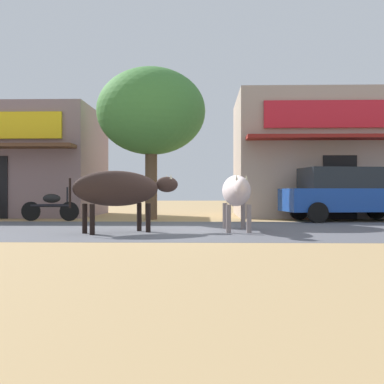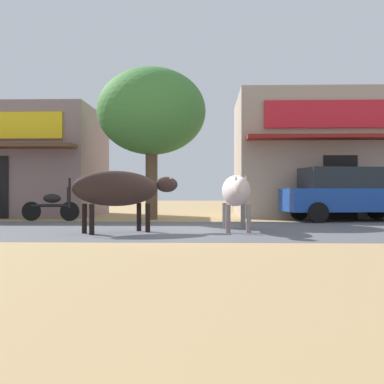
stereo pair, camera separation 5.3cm
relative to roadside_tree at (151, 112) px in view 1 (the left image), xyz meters
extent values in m
plane|color=tan|center=(1.43, -4.35, -3.49)|extent=(80.00, 80.00, 0.00)
cube|color=#55565D|center=(1.43, -4.35, -3.48)|extent=(72.00, 6.31, 0.00)
cube|color=gray|center=(-5.50, 2.88, -1.48)|extent=(6.17, 4.83, 4.01)
cube|color=#AC988B|center=(6.66, 2.88, -1.27)|extent=(7.45, 4.83, 4.43)
cube|color=red|center=(6.66, 0.40, -0.03)|extent=(5.96, 0.10, 0.90)
cube|color=maroon|center=(6.66, 0.01, -0.83)|extent=(7.16, 0.90, 0.12)
cube|color=black|center=(6.18, 0.43, -2.44)|extent=(1.10, 0.06, 2.10)
cylinder|color=brown|center=(0.00, 0.00, -2.30)|extent=(0.39, 0.39, 2.37)
ellipsoid|color=#417F37|center=(0.00, 0.00, 0.02)|extent=(3.51, 3.51, 2.81)
cube|color=#1943A4|center=(6.18, -0.60, -2.84)|extent=(4.22, 2.25, 0.70)
cube|color=#1E2328|center=(5.88, -0.64, -2.17)|extent=(2.41, 1.86, 0.64)
cylinder|color=black|center=(7.36, 0.43, -3.19)|extent=(0.62, 0.26, 0.60)
cylinder|color=black|center=(4.77, 0.06, -3.19)|extent=(0.62, 0.26, 0.60)
cylinder|color=black|center=(5.01, -1.63, -3.19)|extent=(0.62, 0.26, 0.60)
cylinder|color=black|center=(-2.44, -0.87, -3.19)|extent=(0.59, 0.10, 0.59)
cylinder|color=black|center=(-3.65, -0.83, -3.19)|extent=(0.59, 0.10, 0.59)
cylinder|color=black|center=(-3.04, -0.85, -3.01)|extent=(1.21, 0.14, 0.10)
ellipsoid|color=black|center=(-2.99, -0.85, -2.79)|extent=(0.57, 0.26, 0.28)
cylinder|color=black|center=(-2.50, -0.86, -2.74)|extent=(0.06, 0.06, 0.60)
ellipsoid|color=#2F211D|center=(-0.17, -5.39, -2.51)|extent=(2.02, 1.64, 0.77)
ellipsoid|color=#2F211D|center=(0.88, -4.71, -2.41)|extent=(0.62, 0.54, 0.36)
cone|color=beige|center=(0.87, -4.60, -2.23)|extent=(0.06, 0.06, 0.12)
cone|color=beige|center=(0.97, -4.76, -2.23)|extent=(0.06, 0.06, 0.12)
cylinder|color=black|center=(0.25, -4.85, -3.16)|extent=(0.11, 0.11, 0.64)
cylinder|color=black|center=(0.50, -5.22, -3.16)|extent=(0.11, 0.11, 0.64)
cylinder|color=black|center=(-0.83, -5.56, -3.16)|extent=(0.11, 0.11, 0.64)
cylinder|color=black|center=(-0.59, -5.94, -3.16)|extent=(0.11, 0.11, 0.64)
cylinder|color=black|center=(-1.04, -5.97, -2.61)|extent=(0.05, 0.05, 0.62)
ellipsoid|color=beige|center=(2.48, -4.66, -2.56)|extent=(0.68, 2.12, 0.71)
ellipsoid|color=beige|center=(2.51, -5.97, -2.47)|extent=(0.29, 0.57, 0.36)
cone|color=beige|center=(2.61, -6.01, -2.29)|extent=(0.06, 0.06, 0.12)
cone|color=beige|center=(2.41, -6.02, -2.29)|extent=(0.06, 0.06, 0.12)
cylinder|color=gray|center=(2.72, -5.34, -3.17)|extent=(0.11, 0.11, 0.62)
cylinder|color=gray|center=(2.27, -5.35, -3.17)|extent=(0.11, 0.11, 0.62)
cylinder|color=gray|center=(2.69, -3.97, -3.17)|extent=(0.11, 0.11, 0.62)
cylinder|color=gray|center=(2.24, -3.98, -3.17)|extent=(0.11, 0.11, 0.62)
cylinder|color=gray|center=(2.46, -3.56, -2.66)|extent=(0.05, 0.05, 0.57)
camera|label=1|loc=(1.80, -16.52, -2.59)|focal=47.93mm
camera|label=2|loc=(1.85, -16.52, -2.59)|focal=47.93mm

